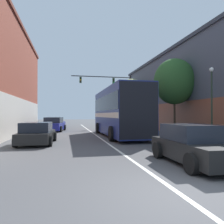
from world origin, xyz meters
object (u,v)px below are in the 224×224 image
Objects in this scene: parked_car_left_distant at (56,123)px; parked_car_left_mid at (54,125)px; parked_car_left_far at (54,122)px; hatchback_foreground at (194,145)px; street_lamp at (212,102)px; street_tree_near at (174,82)px; traffic_signal_gantry at (114,90)px; bus at (119,110)px; parked_car_left_near at (37,134)px; street_tree_far at (132,95)px.

parked_car_left_mid is at bearing -171.67° from parked_car_left_distant.
hatchback_foreground is at bearing -162.15° from parked_car_left_far.
street_lamp reaches higher than parked_car_left_mid.
parked_car_left_distant is at bearing 121.12° from street_lamp.
street_tree_near is (10.24, -7.12, 3.86)m from parked_car_left_mid.
traffic_signal_gantry is (1.91, 22.15, 4.55)m from hatchback_foreground.
bus is 2.23× the size of parked_car_left_mid.
parked_car_left_mid is 0.99× the size of parked_car_left_far.
parked_car_left_far is at bearing 142.64° from traffic_signal_gantry.
parked_car_left_near is 17.40m from street_tree_far.
hatchback_foreground reaches higher than parked_car_left_near.
parked_car_left_distant is at bearing 129.06° from street_tree_near.
parked_car_left_near is 0.92× the size of parked_car_left_mid.
parked_car_left_near is at bearing 120.25° from bus.
parked_car_left_near is 11.80m from street_tree_near.
street_tree_near is (4.41, 9.83, 3.90)m from hatchback_foreground.
parked_car_left_far is (-0.17, 21.80, 0.04)m from parked_car_left_near.
street_tree_near is at bearing -87.12° from street_tree_far.
parked_car_left_mid reaches higher than hatchback_foreground.
parked_car_left_mid is (0.44, 10.23, 0.08)m from parked_car_left_near.
parked_car_left_mid reaches higher than parked_car_left_distant.
street_tree_near is (10.67, 3.11, 3.94)m from parked_car_left_near.
hatchback_foreground is 21.04m from street_tree_far.
street_tree_far is at bearing -95.00° from parked_car_left_distant.
parked_car_left_distant is 16.82m from street_tree_near.
bus is 2.21× the size of parked_car_left_far.
parked_car_left_far is 6.01m from parked_car_left_distant.
parked_car_left_far is (-6.43, 28.52, -0.00)m from hatchback_foreground.
bus is 8.79m from parked_car_left_mid.
parked_car_left_far is 0.70× the size of street_tree_near.
hatchback_foreground is 17.92m from parked_car_left_mid.
street_lamp reaches higher than parked_car_left_far.
bus is 2.33× the size of parked_car_left_distant.
traffic_signal_gantry reaches higher than street_tree_far.
street_tree_near is 10.54m from street_tree_far.
street_tree_far is at bearing -23.04° from bus.
parked_car_left_mid is 1.05× the size of parked_car_left_distant.
parked_car_left_far is 25.84m from street_lamp.
traffic_signal_gantry is at bearing -4.17° from hatchback_foreground.
parked_car_left_distant is 0.52× the size of traffic_signal_gantry.
street_tree_near reaches higher than street_lamp.
parked_car_left_distant is at bearing -169.78° from parked_car_left_far.
parked_car_left_far is at bearing 13.47° from hatchback_foreground.
street_tree_near reaches higher than parked_car_left_mid.
parked_car_left_distant is at bearing 23.91° from bus.
parked_car_left_near is at bearing -174.41° from parked_car_left_far.
street_lamp is at bearing -81.11° from traffic_signal_gantry.
street_lamp is (10.46, -17.33, 1.88)m from parked_car_left_distant.
traffic_signal_gantry is at bearing 98.89° from street_lamp.
street_tree_far is (9.71, 3.40, 3.66)m from parked_car_left_mid.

